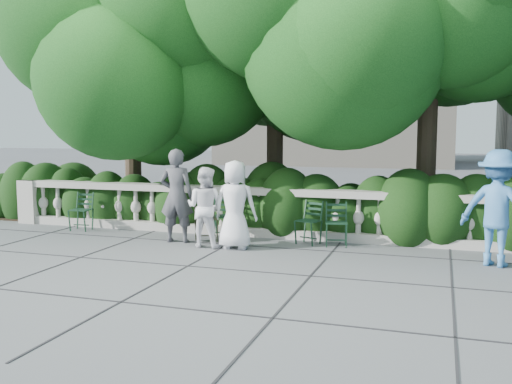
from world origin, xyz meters
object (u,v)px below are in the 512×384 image
(person_businessman, at_px, (235,205))
(chair_b, at_px, (219,240))
(chair_weathered, at_px, (208,243))
(chair_c, at_px, (223,239))
(chair_a, at_px, (78,232))
(person_older_blue, at_px, (498,208))
(person_casual_man, at_px, (205,207))
(person_woman_grey, at_px, (177,196))
(chair_e, at_px, (336,248))
(chair_d, at_px, (304,245))

(person_businessman, bearing_deg, chair_b, -51.45)
(chair_weathered, bearing_deg, chair_c, 41.27)
(chair_c, bearing_deg, chair_a, -148.53)
(person_older_blue, bearing_deg, person_businessman, 22.38)
(chair_c, height_order, chair_weathered, same)
(person_casual_man, bearing_deg, person_woman_grey, -15.34)
(chair_a, distance_m, chair_weathered, 3.14)
(chair_b, bearing_deg, person_older_blue, -13.50)
(person_casual_man, bearing_deg, chair_e, -161.93)
(chair_b, bearing_deg, chair_e, -7.82)
(person_casual_man, bearing_deg, chair_weathered, -72.74)
(chair_e, distance_m, person_businessman, 2.03)
(chair_b, bearing_deg, person_casual_man, -97.14)
(person_woman_grey, bearing_deg, chair_weathered, -179.65)
(chair_b, xyz_separation_m, person_casual_man, (-0.01, -0.68, 0.74))
(chair_weathered, distance_m, person_woman_grey, 1.09)
(chair_e, xyz_separation_m, person_older_blue, (2.67, -0.56, 0.93))
(chair_a, distance_m, person_woman_grey, 2.71)
(person_businessman, bearing_deg, chair_c, -57.82)
(chair_a, relative_size, chair_c, 1.00)
(chair_e, bearing_deg, chair_a, 168.86)
(chair_e, distance_m, chair_weathered, 2.45)
(chair_e, xyz_separation_m, person_businessman, (-1.76, -0.62, 0.81))
(chair_a, height_order, person_casual_man, person_casual_man)
(chair_d, relative_size, person_casual_man, 0.57)
(chair_b, height_order, chair_c, same)
(chair_c, relative_size, chair_weathered, 1.00)
(chair_a, distance_m, person_casual_man, 3.34)
(chair_a, xyz_separation_m, person_older_blue, (8.22, -0.53, 0.93))
(chair_e, bearing_deg, chair_weathered, 175.87)
(chair_a, xyz_separation_m, person_businessman, (3.80, -0.59, 0.81))
(chair_b, xyz_separation_m, person_older_blue, (5.01, -0.61, 0.93))
(chair_c, relative_size, chair_d, 1.00)
(chair_b, relative_size, chair_d, 1.00)
(chair_d, xyz_separation_m, person_woman_grey, (-2.41, -0.47, 0.90))
(chair_b, height_order, person_casual_man, person_casual_man)
(chair_c, bearing_deg, person_businessman, -27.41)
(chair_b, relative_size, person_businessman, 0.52)
(chair_d, distance_m, person_woman_grey, 2.62)
(person_woman_grey, bearing_deg, chair_a, -16.74)
(chair_d, xyz_separation_m, chair_weathered, (-1.81, -0.37, 0.00))
(chair_a, relative_size, chair_d, 1.00)
(chair_weathered, distance_m, person_casual_man, 0.81)
(chair_a, bearing_deg, person_woman_grey, -13.37)
(chair_c, bearing_deg, person_casual_man, -65.25)
(person_businessman, xyz_separation_m, person_woman_grey, (-1.27, 0.21, 0.09))
(chair_weathered, xyz_separation_m, person_woman_grey, (-0.60, -0.09, 0.90))
(person_woman_grey, xyz_separation_m, person_casual_man, (0.68, -0.23, -0.16))
(chair_a, xyz_separation_m, person_woman_grey, (2.52, -0.37, 0.90))
(chair_d, relative_size, person_older_blue, 0.45)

